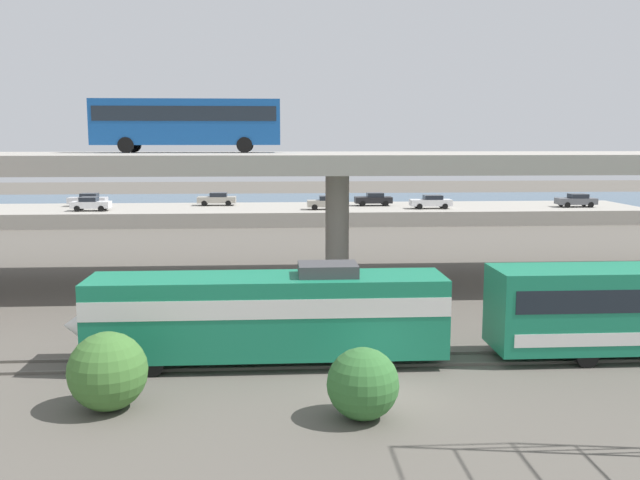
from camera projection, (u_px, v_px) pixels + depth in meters
ground_plane at (385, 396)px, 25.13m from camera, size 260.00×260.00×0.00m
rail_strip_near at (373, 366)px, 28.32m from camera, size 110.00×0.12×0.12m
rail_strip_far at (368, 355)px, 29.82m from camera, size 110.00×0.12×0.12m
train_locomotive at (250, 312)px, 28.45m from camera, size 15.46×3.04×4.18m
highway_overpass at (337, 165)px, 43.79m from camera, size 96.00×12.10×8.33m
transit_bus_on_overpass at (187, 121)px, 45.04m from camera, size 12.00×2.68×3.40m
pier_parking_lot at (310, 214)px, 79.34m from camera, size 75.03×12.69×1.57m
parked_car_0 at (88, 200)px, 80.13m from camera, size 4.30×1.82×1.50m
parked_car_1 at (91, 204)px, 74.86m from camera, size 4.06×1.94×1.50m
parked_car_2 at (326, 202)px, 76.35m from camera, size 4.02×1.82×1.50m
parked_car_3 at (217, 199)px, 81.08m from camera, size 4.43×1.98×1.50m
parked_car_4 at (576, 200)px, 79.20m from camera, size 4.36×1.98×1.50m
parked_car_5 at (374, 199)px, 80.78m from camera, size 4.29×1.94×1.50m
parked_car_6 at (431, 202)px, 77.31m from camera, size 4.57×1.87×1.50m
harbor_water at (303, 203)px, 102.17m from camera, size 140.00×36.00×0.01m
shrub_left at (108, 371)px, 23.74m from camera, size 2.71×2.71×2.71m
shrub_right at (363, 384)px, 22.96m from camera, size 2.41×2.41×2.41m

